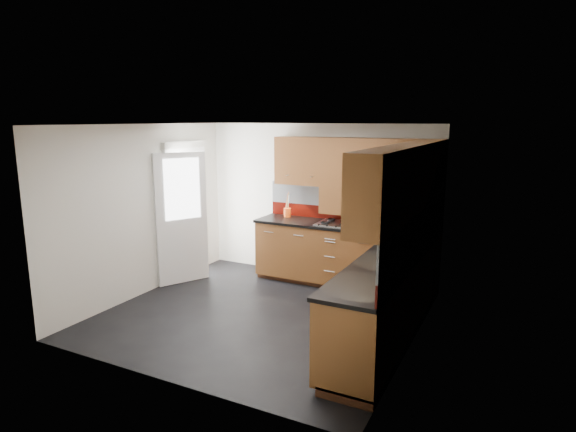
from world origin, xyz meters
The scene contains 14 objects.
room centered at (0.00, 0.00, 1.50)m, with size 4.00×3.80×2.64m.
base_cabinets centered at (1.07, 0.72, 0.44)m, with size 2.70×3.20×0.95m.
countertop centered at (1.05, 0.70, 0.92)m, with size 2.72×3.22×0.04m.
backsplash centered at (1.28, 0.93, 1.21)m, with size 2.70×3.20×0.54m.
upper_cabinets centered at (1.23, 0.78, 1.84)m, with size 2.50×3.20×0.72m.
extractor_hood centered at (0.45, 1.64, 1.28)m, with size 0.60×0.33×0.40m, color brown.
glass_cabinet centered at (1.71, 1.07, 1.87)m, with size 0.32×0.80×0.66m.
back_door centered at (-1.78, 0.75, 1.03)m, with size 0.42×1.19×2.04m.
gas_hob centered at (0.45, 1.47, 0.95)m, with size 0.57×0.51×0.04m.
utensil_pot centered at (-0.46, 1.64, 1.03)m, with size 0.11×0.11×0.40m.
toaster centered at (1.75, 1.59, 1.04)m, with size 0.30×0.23×0.20m.
food_processor centered at (1.66, 0.52, 1.06)m, with size 0.16×0.16×0.27m.
paper_towel centered at (1.67, -0.23, 1.08)m, with size 0.13×0.13×0.27m, color white.
orange_cloth centered at (1.59, 0.54, 0.95)m, with size 0.12×0.11×0.01m, color red.
Camera 1 is at (2.91, -5.03, 2.47)m, focal length 30.00 mm.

